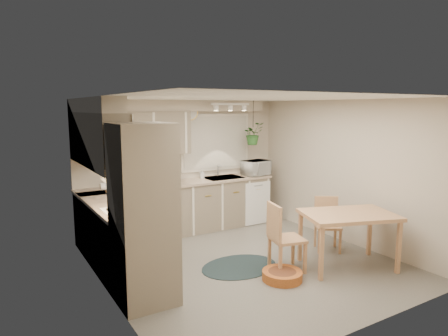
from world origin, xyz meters
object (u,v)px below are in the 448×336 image
Objects in this scene: pet_bed at (282,276)px; dining_table at (347,240)px; chair_left at (287,237)px; chair_back at (328,225)px; braided_rug at (239,267)px; microwave at (256,166)px.

dining_table is at bearing -6.48° from pet_bed.
chair_back is at bearing 119.14° from chair_left.
pet_bed is (0.24, -0.66, 0.06)m from braided_rug.
chair_left is at bearing 40.34° from pet_bed.
braided_rug is at bearing -142.46° from microwave.
chair_left is 2.54m from microwave.
pet_bed is (-1.08, 0.12, -0.33)m from dining_table.
braided_rug is at bearing 110.14° from pet_bed.
pet_bed is at bearing 173.52° from dining_table.
dining_table is 2.68m from microwave.
chair_left is 1.14× the size of chair_back.
chair_back is at bearing -5.59° from braided_rug.
chair_left is 1.81× the size of pet_bed.
chair_left reaches higher than pet_bed.
chair_back is at bearing -100.70° from microwave.
chair_back is 0.74× the size of braided_rug.
chair_left is at bearing -126.67° from microwave.
chair_back reaches higher than braided_rug.
microwave is (-0.02, 1.94, 0.70)m from chair_back.
pet_bed is 1.01× the size of microwave.
pet_bed is at bearing -35.22° from chair_left.
microwave is at bearing 48.89° from braided_rug.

